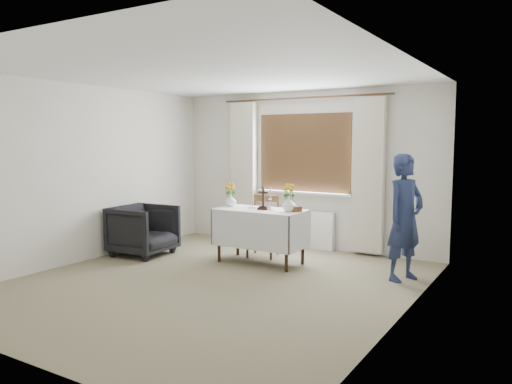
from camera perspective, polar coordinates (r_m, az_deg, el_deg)
ground at (r=6.13m, az=-4.96°, el=-10.36°), size 5.00×5.00×0.00m
altar_table at (r=7.00m, az=0.51°, el=-5.08°), size 1.24×0.64×0.76m
wooden_chair at (r=7.40m, az=0.79°, el=-3.91°), size 0.50×0.50×0.91m
armchair at (r=7.68m, az=-12.74°, el=-4.27°), size 0.88×0.86×0.76m
person at (r=6.36m, az=16.66°, el=-2.81°), size 0.58×0.67×1.56m
radiator at (r=8.09m, az=5.25°, el=-4.21°), size 1.10×0.10×0.60m
wooden_cross at (r=6.90m, az=0.84°, el=-0.71°), size 0.17×0.13×0.32m
candlestick_left at (r=6.99m, az=-0.45°, el=-0.37°), size 0.12×0.12×0.38m
candlestick_right at (r=6.87m, az=1.68°, el=-0.78°), size 0.09×0.09×0.31m
flower_vase_left at (r=7.24m, az=-2.92°, el=-0.97°), size 0.21×0.21×0.18m
flower_vase_right at (r=6.73m, az=3.78°, el=-1.43°), size 0.20×0.20×0.19m
wicker_basket at (r=6.77m, az=4.50°, el=-1.89°), size 0.24×0.24×0.07m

